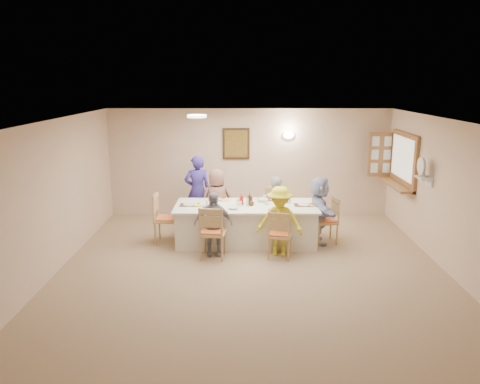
{
  "coord_description": "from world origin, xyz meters",
  "views": [
    {
      "loc": [
        -0.16,
        -7.24,
        3.1
      ],
      "look_at": [
        -0.2,
        1.4,
        1.05
      ],
      "focal_mm": 35.0,
      "sensor_mm": 36.0,
      "label": 1
    }
  ],
  "objects_px": {
    "diner_front_right": "(280,221)",
    "diner_front_left": "(213,224)",
    "chair_front_left": "(213,231)",
    "chair_back_left": "(217,209)",
    "chair_front_right": "(280,234)",
    "diner_back_right": "(274,204)",
    "dining_table": "(246,224)",
    "chair_left_end": "(167,218)",
    "condiment_ketchup": "(242,199)",
    "serving_hatch": "(404,160)",
    "diner_back_left": "(217,200)",
    "diner_right_end": "(319,210)",
    "desk_fan": "(423,170)",
    "chair_back_right": "(274,209)",
    "chair_right_end": "(325,220)",
    "caregiver": "(197,191)"
  },
  "relations": [
    {
      "from": "serving_hatch",
      "to": "diner_back_left",
      "type": "distance_m",
      "value": 3.98
    },
    {
      "from": "diner_back_right",
      "to": "dining_table",
      "type": "bearing_deg",
      "value": 51.46
    },
    {
      "from": "diner_back_right",
      "to": "diner_front_right",
      "type": "distance_m",
      "value": 1.36
    },
    {
      "from": "chair_back_right",
      "to": "diner_front_right",
      "type": "height_order",
      "value": "diner_front_right"
    },
    {
      "from": "chair_front_left",
      "to": "diner_back_left",
      "type": "relative_size",
      "value": 0.72
    },
    {
      "from": "chair_front_right",
      "to": "desk_fan",
      "type": "bearing_deg",
      "value": -161.1
    },
    {
      "from": "chair_front_left",
      "to": "chair_back_left",
      "type": "bearing_deg",
      "value": -83.41
    },
    {
      "from": "condiment_ketchup",
      "to": "diner_back_right",
      "type": "bearing_deg",
      "value": 43.64
    },
    {
      "from": "chair_back_right",
      "to": "condiment_ketchup",
      "type": "bearing_deg",
      "value": -128.37
    },
    {
      "from": "chair_back_left",
      "to": "diner_back_right",
      "type": "height_order",
      "value": "diner_back_right"
    },
    {
      "from": "chair_back_right",
      "to": "condiment_ketchup",
      "type": "xyz_separation_m",
      "value": [
        -0.69,
        -0.78,
        0.42
      ]
    },
    {
      "from": "chair_front_left",
      "to": "chair_right_end",
      "type": "bearing_deg",
      "value": -153.0
    },
    {
      "from": "desk_fan",
      "to": "diner_front_right",
      "type": "distance_m",
      "value": 2.75
    },
    {
      "from": "diner_front_right",
      "to": "condiment_ketchup",
      "type": "xyz_separation_m",
      "value": [
        -0.69,
        0.7,
        0.23
      ]
    },
    {
      "from": "chair_left_end",
      "to": "diner_back_right",
      "type": "height_order",
      "value": "diner_back_right"
    },
    {
      "from": "diner_right_end",
      "to": "condiment_ketchup",
      "type": "distance_m",
      "value": 1.52
    },
    {
      "from": "chair_right_end",
      "to": "diner_front_left",
      "type": "height_order",
      "value": "diner_front_left"
    },
    {
      "from": "serving_hatch",
      "to": "chair_back_left",
      "type": "distance_m",
      "value": 4.03
    },
    {
      "from": "diner_front_right",
      "to": "caregiver",
      "type": "bearing_deg",
      "value": 143.02
    },
    {
      "from": "chair_front_right",
      "to": "diner_right_end",
      "type": "relative_size",
      "value": 0.67
    },
    {
      "from": "dining_table",
      "to": "chair_front_right",
      "type": "relative_size",
      "value": 3.08
    },
    {
      "from": "serving_hatch",
      "to": "diner_front_left",
      "type": "relative_size",
      "value": 1.27
    },
    {
      "from": "dining_table",
      "to": "condiment_ketchup",
      "type": "distance_m",
      "value": 0.5
    },
    {
      "from": "diner_right_end",
      "to": "diner_front_right",
      "type": "bearing_deg",
      "value": 126.17
    },
    {
      "from": "desk_fan",
      "to": "diner_front_right",
      "type": "height_order",
      "value": "desk_fan"
    },
    {
      "from": "condiment_ketchup",
      "to": "chair_front_left",
      "type": "bearing_deg",
      "value": -121.85
    },
    {
      "from": "chair_back_left",
      "to": "chair_front_right",
      "type": "relative_size",
      "value": 1.01
    },
    {
      "from": "chair_left_end",
      "to": "condiment_ketchup",
      "type": "relative_size",
      "value": 4.5
    },
    {
      "from": "chair_front_right",
      "to": "chair_left_end",
      "type": "distance_m",
      "value": 2.29
    },
    {
      "from": "diner_back_left",
      "to": "condiment_ketchup",
      "type": "bearing_deg",
      "value": 116.15
    },
    {
      "from": "dining_table",
      "to": "diner_front_left",
      "type": "xyz_separation_m",
      "value": [
        -0.6,
        -0.68,
        0.21
      ]
    },
    {
      "from": "chair_front_right",
      "to": "chair_back_left",
      "type": "bearing_deg",
      "value": -41.6
    },
    {
      "from": "diner_right_end",
      "to": "chair_back_left",
      "type": "bearing_deg",
      "value": 64.89
    },
    {
      "from": "diner_front_right",
      "to": "diner_front_left",
      "type": "bearing_deg",
      "value": -169.02
    },
    {
      "from": "chair_back_left",
      "to": "chair_right_end",
      "type": "distance_m",
      "value": 2.29
    },
    {
      "from": "chair_right_end",
      "to": "caregiver",
      "type": "bearing_deg",
      "value": -122.97
    },
    {
      "from": "chair_front_right",
      "to": "diner_back_right",
      "type": "relative_size",
      "value": 0.75
    },
    {
      "from": "diner_front_left",
      "to": "diner_front_right",
      "type": "relative_size",
      "value": 0.92
    },
    {
      "from": "chair_back_left",
      "to": "chair_front_left",
      "type": "height_order",
      "value": "chair_front_left"
    },
    {
      "from": "desk_fan",
      "to": "chair_left_end",
      "type": "xyz_separation_m",
      "value": [
        -4.73,
        0.47,
        -1.06
      ]
    },
    {
      "from": "serving_hatch",
      "to": "diner_back_left",
      "type": "relative_size",
      "value": 1.11
    },
    {
      "from": "chair_back_right",
      "to": "chair_right_end",
      "type": "relative_size",
      "value": 0.98
    },
    {
      "from": "serving_hatch",
      "to": "chair_front_left",
      "type": "bearing_deg",
      "value": -156.6
    },
    {
      "from": "desk_fan",
      "to": "diner_back_left",
      "type": "relative_size",
      "value": 0.22
    },
    {
      "from": "dining_table",
      "to": "chair_right_end",
      "type": "relative_size",
      "value": 2.99
    },
    {
      "from": "chair_front_right",
      "to": "diner_front_right",
      "type": "relative_size",
      "value": 0.69
    },
    {
      "from": "diner_back_left",
      "to": "diner_back_right",
      "type": "relative_size",
      "value": 1.14
    },
    {
      "from": "serving_hatch",
      "to": "diner_right_end",
      "type": "height_order",
      "value": "serving_hatch"
    },
    {
      "from": "chair_front_left",
      "to": "condiment_ketchup",
      "type": "distance_m",
      "value": 1.04
    },
    {
      "from": "diner_back_right",
      "to": "diner_right_end",
      "type": "bearing_deg",
      "value": 143.21
    }
  ]
}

